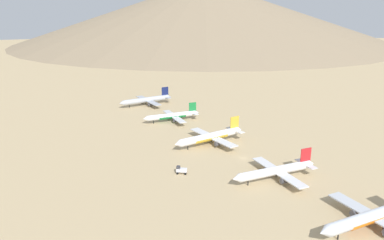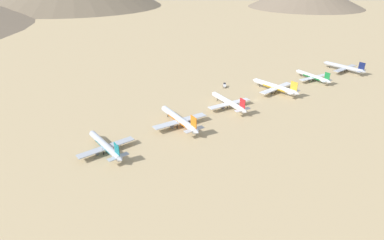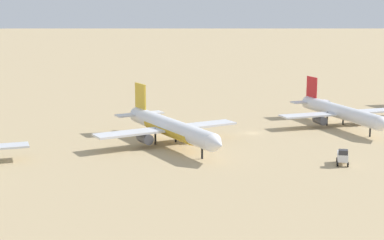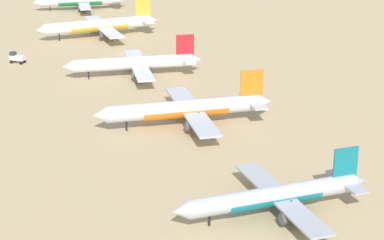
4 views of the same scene
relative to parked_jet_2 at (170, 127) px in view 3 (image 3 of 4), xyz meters
name	(u,v)px [view 3 (image 3 of 4)]	position (x,y,z in m)	size (l,w,h in m)	color
ground_plane	(252,133)	(-7.64, 26.64, -4.77)	(1800.00, 1800.00, 0.00)	tan
parked_jet_2	(170,127)	(0.00, 0.00, 0.00)	(49.32, 40.47, 14.35)	white
parked_jet_3	(340,112)	(-9.01, 55.76, -0.27)	(46.34, 37.60, 13.37)	white
service_truck	(343,156)	(30.88, 32.95, -2.70)	(5.70, 4.76, 3.90)	silver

